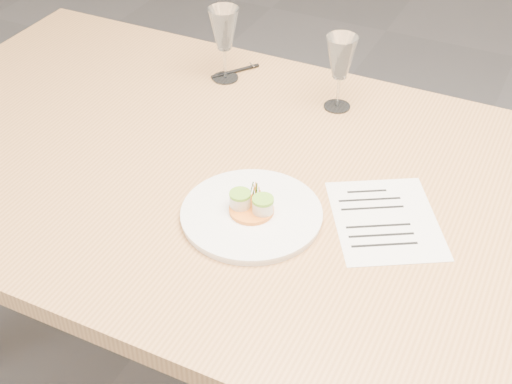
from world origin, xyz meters
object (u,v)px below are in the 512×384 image
at_px(wine_glass_0, 224,31).
at_px(dining_table, 386,239).
at_px(ballpoint_pen, 235,71).
at_px(recipe_sheet, 385,220).
at_px(wine_glass_1, 341,59).
at_px(dinner_plate, 252,213).

bearing_deg(wine_glass_0, dining_table, -31.59).
distance_m(dining_table, ballpoint_pen, 0.66).
xyz_separation_m(recipe_sheet, wine_glass_0, (-0.54, 0.36, 0.13)).
height_order(ballpoint_pen, wine_glass_1, wine_glass_1).
bearing_deg(ballpoint_pen, dining_table, -89.59).
distance_m(dinner_plate, ballpoint_pen, 0.59).
xyz_separation_m(dining_table, recipe_sheet, (-0.00, -0.02, 0.07)).
bearing_deg(dining_table, wine_glass_0, 148.41).
height_order(recipe_sheet, wine_glass_1, wine_glass_1).
bearing_deg(recipe_sheet, wine_glass_0, 115.96).
distance_m(dining_table, wine_glass_0, 0.67).
distance_m(ballpoint_pen, wine_glass_1, 0.33).
bearing_deg(wine_glass_0, wine_glass_1, -0.95).
xyz_separation_m(recipe_sheet, ballpoint_pen, (-0.53, 0.40, 0.00)).
relative_size(dinner_plate, recipe_sheet, 0.87).
bearing_deg(dinner_plate, wine_glass_1, 89.65).
height_order(dinner_plate, ballpoint_pen, dinner_plate).
relative_size(recipe_sheet, wine_glass_0, 1.67).
height_order(wine_glass_0, wine_glass_1, wine_glass_0).
distance_m(dining_table, dinner_plate, 0.28).
bearing_deg(recipe_sheet, dining_table, 53.54).
bearing_deg(wine_glass_1, wine_glass_0, 179.05).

